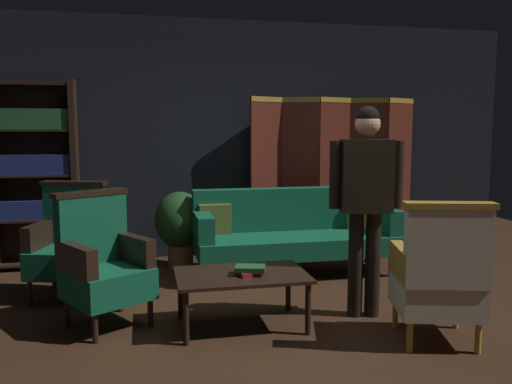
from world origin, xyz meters
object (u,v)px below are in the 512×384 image
object	(u,v)px
armchair_wing_left	(103,263)
standing_figure	(366,191)
coffee_table	(242,279)
armchair_wing_right	(69,243)
book_green_cloth	(250,268)
velvet_couch	(293,230)
folding_screen	(334,173)
armchair_gilt_accent	(439,276)
potted_plant	(180,224)
book_red_leather	(250,273)
bookshelf	(35,170)

from	to	relation	value
armchair_wing_left	standing_figure	world-z (taller)	standing_figure
coffee_table	armchair_wing_right	size ratio (longest dim) A/B	0.96
book_green_cloth	velvet_couch	bearing A→B (deg)	62.44
armchair_wing_left	armchair_wing_right	xyz separation A→B (m)	(-0.36, 0.81, 0.00)
velvet_couch	armchair_wing_left	xyz separation A→B (m)	(-1.88, -1.16, 0.04)
velvet_couch	armchair_wing_left	world-z (taller)	armchair_wing_left
folding_screen	velvet_couch	bearing A→B (deg)	-134.43
folding_screen	armchair_gilt_accent	xyz separation A→B (m)	(-0.27, -2.80, -0.50)
folding_screen	coffee_table	distance (m)	2.76
standing_figure	armchair_wing_right	bearing A→B (deg)	156.28
armchair_gilt_accent	potted_plant	size ratio (longest dim) A/B	1.24
armchair_wing_right	potted_plant	xyz separation A→B (m)	(1.06, 0.78, -0.00)
coffee_table	armchair_gilt_accent	distance (m)	1.44
armchair_gilt_accent	armchair_wing_right	distance (m)	3.19
armchair_gilt_accent	book_red_leather	distance (m)	1.37
book_red_leather	armchair_gilt_accent	bearing A→B (deg)	-24.39
standing_figure	velvet_couch	bearing A→B (deg)	97.41
bookshelf	standing_figure	distance (m)	3.60
velvet_couch	armchair_gilt_accent	xyz separation A→B (m)	(0.47, -2.05, 0.04)
armchair_gilt_accent	book_red_leather	xyz separation A→B (m)	(-1.24, 0.56, -0.05)
bookshelf	coffee_table	bearing A→B (deg)	-49.47
armchair_gilt_accent	armchair_wing_left	bearing A→B (deg)	159.14
armchair_wing_right	folding_screen	bearing A→B (deg)	20.38
coffee_table	book_green_cloth	bearing A→B (deg)	-40.98
velvet_couch	book_green_cloth	xyz separation A→B (m)	(-0.78, -1.49, 0.02)
armchair_gilt_accent	standing_figure	bearing A→B (deg)	113.85
armchair_wing_left	bookshelf	bearing A→B (deg)	113.38
folding_screen	book_red_leather	bearing A→B (deg)	-124.03
folding_screen	book_green_cloth	bearing A→B (deg)	-124.03
armchair_wing_right	book_green_cloth	distance (m)	1.85
armchair_wing_left	standing_figure	distance (m)	2.15
book_green_cloth	coffee_table	bearing A→B (deg)	139.02
velvet_couch	potted_plant	bearing A→B (deg)	159.76
book_red_leather	book_green_cloth	xyz separation A→B (m)	(0.00, 0.00, 0.03)
coffee_table	armchair_gilt_accent	world-z (taller)	armchair_gilt_accent
armchair_wing_right	standing_figure	distance (m)	2.69
armchair_wing_left	armchair_wing_right	world-z (taller)	same
book_red_leather	coffee_table	bearing A→B (deg)	139.02
folding_screen	book_green_cloth	xyz separation A→B (m)	(-1.51, -2.24, -0.52)
potted_plant	book_green_cloth	xyz separation A→B (m)	(0.39, -1.92, -0.02)
coffee_table	book_red_leather	size ratio (longest dim) A/B	5.21
book_red_leather	folding_screen	bearing A→B (deg)	55.97
armchair_wing_left	book_green_cloth	xyz separation A→B (m)	(1.10, -0.33, -0.02)
potted_plant	armchair_gilt_accent	bearing A→B (deg)	-56.64
folding_screen	book_red_leather	world-z (taller)	folding_screen
coffee_table	standing_figure	size ratio (longest dim) A/B	0.59
velvet_couch	potted_plant	size ratio (longest dim) A/B	2.52
armchair_wing_left	potted_plant	world-z (taller)	armchair_wing_left
potted_plant	book_red_leather	distance (m)	1.96
folding_screen	armchair_wing_left	world-z (taller)	folding_screen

